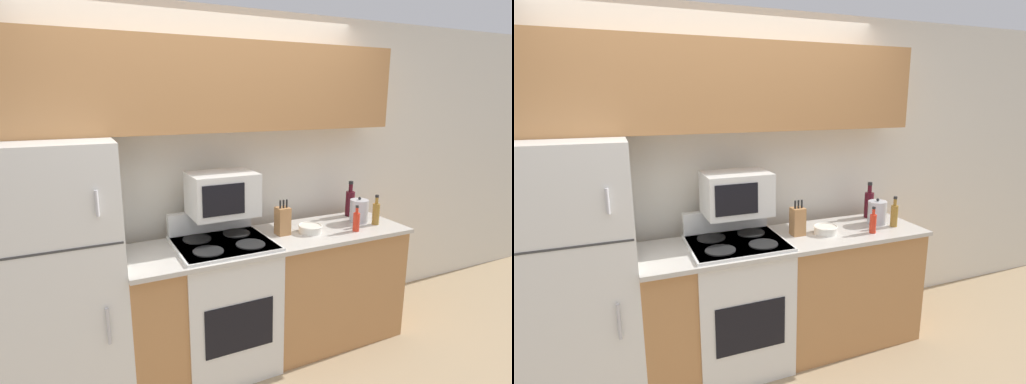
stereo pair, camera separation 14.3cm
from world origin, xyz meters
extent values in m
cube|color=silver|center=(0.00, 0.72, 1.27)|extent=(8.00, 0.05, 2.55)
cube|color=#B27A47|center=(0.35, 0.28, 0.45)|extent=(2.11, 0.56, 0.90)
cube|color=#BCB7AD|center=(0.35, 0.26, 0.92)|extent=(2.11, 0.60, 0.03)
cube|color=silver|center=(-1.05, 0.34, 0.84)|extent=(0.71, 0.68, 1.68)
cube|color=#383838|center=(-1.05, 0.00, 1.14)|extent=(0.69, 0.01, 0.01)
cylinder|color=#B7B7BC|center=(-0.83, -0.01, 1.38)|extent=(0.02, 0.02, 0.14)
cylinder|color=#B7B7BC|center=(-0.83, -0.01, 0.67)|extent=(0.02, 0.02, 0.22)
cube|color=#B27A47|center=(0.00, 0.52, 1.98)|extent=(2.82, 0.34, 0.60)
cube|color=silver|center=(-0.04, 0.27, 0.47)|extent=(0.66, 0.56, 0.95)
cube|color=black|center=(-0.04, -0.02, 0.46)|extent=(0.48, 0.01, 0.34)
cube|color=#2D2D2D|center=(-0.04, 0.27, 0.94)|extent=(0.63, 0.54, 0.01)
cube|color=silver|center=(-0.04, 0.53, 1.03)|extent=(0.63, 0.06, 0.16)
cylinder|color=black|center=(-0.19, 0.14, 0.95)|extent=(0.20, 0.20, 0.01)
cylinder|color=black|center=(0.11, 0.14, 0.95)|extent=(0.20, 0.20, 0.01)
cylinder|color=black|center=(-0.19, 0.39, 0.95)|extent=(0.20, 0.20, 0.01)
cylinder|color=black|center=(0.11, 0.39, 0.95)|extent=(0.20, 0.20, 0.01)
cube|color=silver|center=(0.00, 0.38, 1.26)|extent=(0.46, 0.34, 0.30)
cube|color=black|center=(-0.05, 0.20, 1.26)|extent=(0.29, 0.01, 0.21)
cube|color=#B27A47|center=(0.43, 0.29, 1.03)|extent=(0.09, 0.09, 0.20)
cylinder|color=black|center=(0.41, 0.28, 1.16)|extent=(0.01, 0.01, 0.06)
cylinder|color=black|center=(0.43, 0.28, 1.16)|extent=(0.01, 0.01, 0.06)
cylinder|color=black|center=(0.46, 0.28, 1.16)|extent=(0.01, 0.01, 0.06)
cylinder|color=silver|center=(0.64, 0.23, 0.96)|extent=(0.17, 0.17, 0.05)
torus|color=silver|center=(0.64, 0.23, 0.98)|extent=(0.18, 0.18, 0.01)
cylinder|color=#470F19|center=(1.19, 0.47, 1.04)|extent=(0.08, 0.08, 0.21)
cylinder|color=#470F19|center=(1.19, 0.47, 1.17)|extent=(0.03, 0.03, 0.07)
cylinder|color=black|center=(1.19, 0.47, 1.22)|extent=(0.04, 0.04, 0.02)
cylinder|color=red|center=(0.97, 0.12, 1.00)|extent=(0.05, 0.05, 0.14)
cylinder|color=red|center=(0.97, 0.12, 1.09)|extent=(0.02, 0.02, 0.04)
cylinder|color=black|center=(0.97, 0.12, 1.12)|extent=(0.02, 0.03, 0.02)
cylinder|color=olive|center=(1.22, 0.18, 1.01)|extent=(0.06, 0.06, 0.17)
cylinder|color=olive|center=(1.22, 0.18, 1.13)|extent=(0.03, 0.03, 0.05)
cylinder|color=black|center=(1.22, 0.18, 1.16)|extent=(0.03, 0.03, 0.02)
cylinder|color=#B7B7BC|center=(1.14, 0.29, 1.02)|extent=(0.15, 0.15, 0.18)
sphere|color=black|center=(1.14, 0.29, 1.13)|extent=(0.02, 0.02, 0.02)
camera|label=1|loc=(-0.92, -2.16, 1.91)|focal=28.00mm
camera|label=2|loc=(-0.79, -2.22, 1.91)|focal=28.00mm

